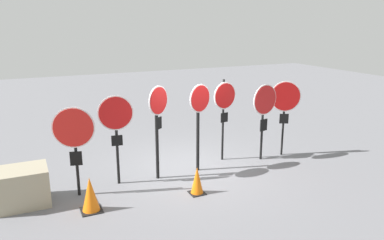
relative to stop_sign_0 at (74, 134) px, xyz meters
The scene contains 11 objects.
ground_plane 3.41m from the stop_sign_0, ahead, with size 40.00×40.00×0.00m, color slate.
stop_sign_0 is the anchor object (origin of this frame).
stop_sign_1 1.03m from the stop_sign_0, 14.21° to the left, with size 0.83×0.17×2.22m.
stop_sign_2 2.02m from the stop_sign_0, ahead, with size 0.61×0.42×2.38m.
stop_sign_3 3.16m from the stop_sign_0, ahead, with size 0.69×0.30×2.34m.
stop_sign_4 4.18m from the stop_sign_0, ahead, with size 0.75×0.18×2.33m.
stop_sign_5 5.16m from the stop_sign_0, ahead, with size 0.85×0.19×2.20m.
stop_sign_6 5.91m from the stop_sign_0, ahead, with size 0.81×0.41×2.23m.
traffic_cone_0 1.39m from the stop_sign_0, 81.05° to the right, with size 0.44×0.44×0.75m.
traffic_cone_1 2.95m from the stop_sign_0, 22.01° to the right, with size 0.35×0.35×0.65m.
storage_crate 1.58m from the stop_sign_0, behind, with size 1.10×0.86×0.82m.
Camera 1 is at (-3.98, -8.56, 3.87)m, focal length 35.00 mm.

